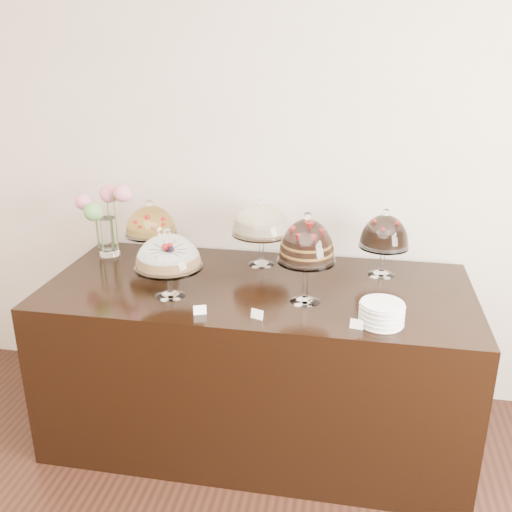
% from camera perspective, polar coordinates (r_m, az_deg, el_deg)
% --- Properties ---
extents(wall_back, '(5.00, 0.04, 3.00)m').
position_cam_1_polar(wall_back, '(3.30, 4.89, 10.30)').
color(wall_back, beige).
rests_on(wall_back, ground).
extents(display_counter, '(2.20, 1.00, 0.90)m').
position_cam_1_polar(display_counter, '(3.18, 0.17, -10.37)').
color(display_counter, black).
rests_on(display_counter, ground).
extents(cake_stand_sugar_sponge, '(0.33, 0.33, 0.35)m').
position_cam_1_polar(cake_stand_sugar_sponge, '(2.80, -8.79, 0.16)').
color(cake_stand_sugar_sponge, white).
rests_on(cake_stand_sugar_sponge, display_counter).
extents(cake_stand_choco_layer, '(0.28, 0.28, 0.45)m').
position_cam_1_polar(cake_stand_choco_layer, '(2.69, 5.10, 1.17)').
color(cake_stand_choco_layer, white).
rests_on(cake_stand_choco_layer, display_counter).
extents(cake_stand_cheesecake, '(0.33, 0.33, 0.39)m').
position_cam_1_polar(cake_stand_cheesecake, '(3.16, 0.56, 3.46)').
color(cake_stand_cheesecake, white).
rests_on(cake_stand_cheesecake, display_counter).
extents(cake_stand_dark_choco, '(0.27, 0.27, 0.37)m').
position_cam_1_polar(cake_stand_dark_choco, '(3.10, 12.72, 2.15)').
color(cake_stand_dark_choco, white).
rests_on(cake_stand_dark_choco, display_counter).
extents(cake_stand_fruit_tart, '(0.30, 0.30, 0.36)m').
position_cam_1_polar(cake_stand_fruit_tart, '(3.31, -10.52, 3.29)').
color(cake_stand_fruit_tart, white).
rests_on(cake_stand_fruit_tart, display_counter).
extents(flower_vase, '(0.34, 0.29, 0.43)m').
position_cam_1_polar(flower_vase, '(3.42, -14.87, 4.06)').
color(flower_vase, white).
rests_on(flower_vase, display_counter).
extents(plate_stack, '(0.20, 0.20, 0.10)m').
position_cam_1_polar(plate_stack, '(2.61, 12.45, -5.64)').
color(plate_stack, white).
rests_on(plate_stack, display_counter).
extents(price_card_left, '(0.06, 0.04, 0.04)m').
position_cam_1_polar(price_card_left, '(2.67, -5.64, -5.39)').
color(price_card_left, white).
rests_on(price_card_left, display_counter).
extents(price_card_right, '(0.06, 0.03, 0.04)m').
position_cam_1_polar(price_card_right, '(2.57, 10.05, -6.73)').
color(price_card_right, white).
rests_on(price_card_right, display_counter).
extents(price_card_extra, '(0.06, 0.04, 0.04)m').
position_cam_1_polar(price_card_extra, '(2.61, 0.10, -5.85)').
color(price_card_extra, white).
rests_on(price_card_extra, display_counter).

